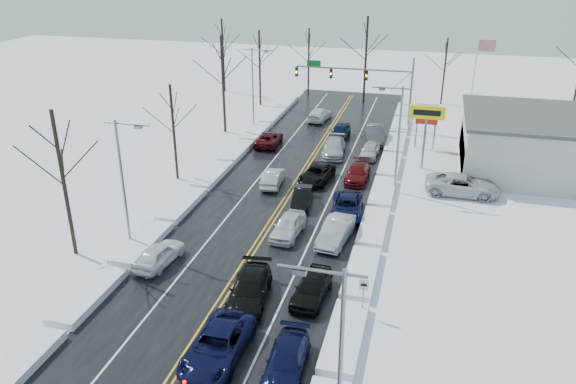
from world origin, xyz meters
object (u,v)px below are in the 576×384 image
(traffic_signal_mast, at_px, (366,79))
(flagpole, at_px, (475,77))
(tires_plus_sign, at_px, (427,117))
(oncoming_car_0, at_px, (273,185))

(traffic_signal_mast, relative_size, flagpole, 1.33)
(tires_plus_sign, bearing_deg, flagpole, 71.56)
(traffic_signal_mast, bearing_deg, tires_plus_sign, -59.54)
(traffic_signal_mast, height_order, tires_plus_sign, traffic_signal_mast)
(tires_plus_sign, height_order, flagpole, flagpole)
(traffic_signal_mast, relative_size, oncoming_car_0, 3.14)
(traffic_signal_mast, height_order, oncoming_car_0, traffic_signal_mast)
(traffic_signal_mast, distance_m, oncoming_car_0, 20.73)
(traffic_signal_mast, height_order, flagpole, flagpole)
(tires_plus_sign, relative_size, oncoming_car_0, 1.42)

